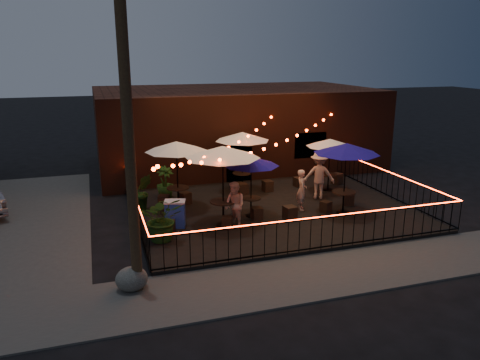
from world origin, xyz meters
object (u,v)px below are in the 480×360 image
object	(u,v)px
boulder	(132,279)
cafe_table_1	(176,147)
cafe_table_4	(347,149)
cooler	(175,213)
cafe_table_3	(242,137)
cafe_table_2	(251,162)
utility_pole	(128,134)
cafe_table_0	(223,153)
cafe_table_5	(330,143)

from	to	relation	value
boulder	cafe_table_1	bearing A→B (deg)	68.59
cafe_table_4	boulder	world-z (taller)	cafe_table_4
cooler	cafe_table_4	bearing A→B (deg)	11.15
cafe_table_3	cafe_table_4	distance (m)	4.64
cafe_table_2	boulder	world-z (taller)	cafe_table_2
utility_pole	cafe_table_1	distance (m)	6.30
cafe_table_0	cafe_table_3	world-z (taller)	cafe_table_0
cafe_table_5	boulder	size ratio (longest dim) A/B	2.80
cafe_table_4	cooler	distance (m)	6.37
cafe_table_1	cafe_table_4	size ratio (longest dim) A/B	0.99
cafe_table_0	cafe_table_2	world-z (taller)	cafe_table_0
cafe_table_0	cafe_table_4	size ratio (longest dim) A/B	1.22
utility_pole	boulder	bearing A→B (deg)	163.02
cafe_table_0	cafe_table_2	xyz separation A→B (m)	(1.18, 0.58, -0.51)
cafe_table_3	cafe_table_1	bearing A→B (deg)	-154.38
cafe_table_1	boulder	xyz separation A→B (m)	(-2.23, -5.69, -2.13)
cafe_table_1	cafe_table_2	size ratio (longest dim) A/B	0.99
utility_pole	cafe_table_2	world-z (taller)	utility_pole
cafe_table_0	cafe_table_5	bearing A→B (deg)	26.33
cooler	boulder	distance (m)	4.16
cooler	boulder	size ratio (longest dim) A/B	1.07
cafe_table_4	boulder	size ratio (longest dim) A/B	3.04
cafe_table_0	cafe_table_3	bearing A→B (deg)	63.16
cooler	boulder	world-z (taller)	cooler
cafe_table_4	cafe_table_3	bearing A→B (deg)	124.33
cafe_table_5	cooler	distance (m)	7.46
cafe_table_2	cooler	bearing A→B (deg)	-175.12
cafe_table_0	cooler	world-z (taller)	cafe_table_0
utility_pole	cafe_table_1	world-z (taller)	utility_pole
cafe_table_1	cafe_table_2	xyz separation A→B (m)	(2.30, -1.70, -0.34)
cafe_table_0	cafe_table_1	distance (m)	2.54
boulder	cooler	bearing A→B (deg)	64.70
utility_pole	cafe_table_0	bearing A→B (deg)	47.20
utility_pole	cooler	bearing A→B (deg)	66.76
cafe_table_0	boulder	xyz separation A→B (m)	(-3.35, -3.42, -2.30)
cafe_table_2	cafe_table_5	xyz separation A→B (m)	(4.17, 2.07, 0.04)
utility_pole	cafe_table_3	world-z (taller)	utility_pole
cafe_table_5	cooler	size ratio (longest dim) A/B	2.62
cafe_table_4	cooler	size ratio (longest dim) A/B	2.84
cafe_table_3	cafe_table_2	bearing A→B (deg)	-102.51
cafe_table_0	cooler	distance (m)	2.59
cafe_table_0	cafe_table_3	size ratio (longest dim) A/B	1.27
utility_pole	cafe_table_2	size ratio (longest dim) A/B	3.10
cafe_table_2	cafe_table_5	distance (m)	4.65
cafe_table_2	cafe_table_1	bearing A→B (deg)	143.45
cafe_table_3	cafe_table_5	xyz separation A→B (m)	(3.47, -1.07, -0.27)
cafe_table_2	cafe_table_3	bearing A→B (deg)	77.49
cafe_table_1	utility_pole	bearing A→B (deg)	-110.00
cooler	utility_pole	bearing A→B (deg)	-97.82
cafe_table_0	cafe_table_1	bearing A→B (deg)	116.05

